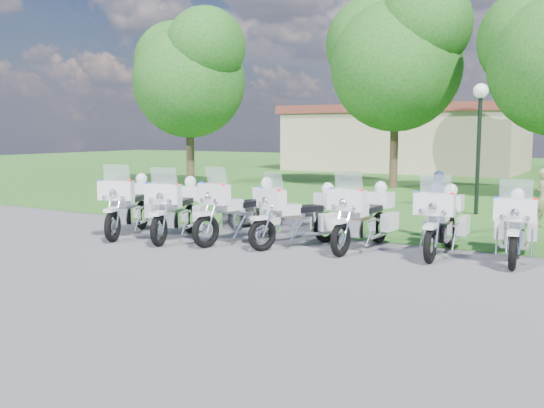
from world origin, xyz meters
The scene contains 15 objects.
ground centered at (0.00, 0.00, 0.00)m, with size 100.00×100.00×0.00m, color #5A5A5F.
grass_lawn centered at (0.00, 27.00, 0.00)m, with size 100.00×48.00×0.01m, color #2A591C.
motorcycle_0 centered at (-3.93, 0.93, 0.73)m, with size 1.47×2.46×1.75m.
motorcycle_1 centered at (-2.57, 1.08, 0.72)m, with size 1.29×2.48×1.71m.
motorcycle_2 centered at (-1.05, 1.50, 0.73)m, with size 1.21×2.56×1.74m.
motorcycle_3 centered at (0.36, 1.70, 0.69)m, with size 1.42×2.31×1.65m.
motorcycle_4 centered at (1.67, 2.12, 0.71)m, with size 0.93×2.53×1.70m.
motorcycle_5 centered at (3.25, 2.42, 0.70)m, with size 0.90×2.51×1.68m.
motorcycle_6 centered at (4.63, 2.56, 0.69)m, with size 0.99×2.43×1.64m.
lamp_post centered at (2.55, 8.84, 2.97)m, with size 0.44×0.44×3.90m.
tree_0 centered at (-10.85, 12.01, 5.19)m, with size 5.89×5.02×7.85m.
tree_1 centered at (-2.56, 15.82, 5.83)m, with size 6.61×5.64×8.82m.
building_west centered at (-6.00, 28.00, 2.07)m, with size 14.56×8.32×4.10m.
bystander_a centered at (4.63, 7.07, 0.77)m, with size 0.57×0.37×1.55m, color tan.
bystander_c centered at (2.71, 4.03, 0.80)m, with size 0.94×0.39×1.60m, color #375986.
Camera 1 is at (6.50, -9.88, 2.50)m, focal length 40.00 mm.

